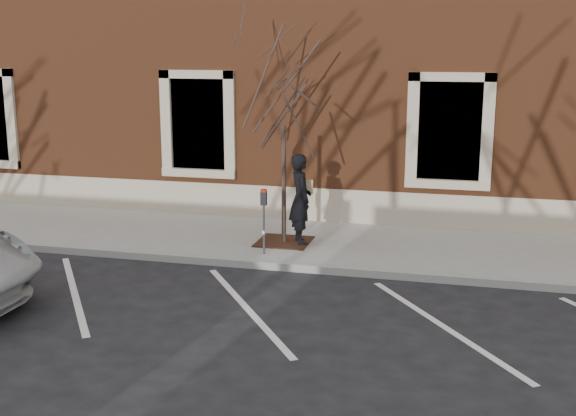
# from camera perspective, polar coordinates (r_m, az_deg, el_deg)

# --- Properties ---
(ground) EXTENTS (120.00, 120.00, 0.00)m
(ground) POSITION_cam_1_polar(r_m,az_deg,el_deg) (14.13, -0.60, -4.87)
(ground) COLOR #28282B
(ground) RESTS_ON ground
(sidewalk_near) EXTENTS (40.00, 3.50, 0.15)m
(sidewalk_near) POSITION_cam_1_polar(r_m,az_deg,el_deg) (15.74, 1.03, -2.75)
(sidewalk_near) COLOR #B8B6AD
(sidewalk_near) RESTS_ON ground
(curb_near) EXTENTS (40.00, 0.12, 0.15)m
(curb_near) POSITION_cam_1_polar(r_m,az_deg,el_deg) (14.07, -0.66, -4.64)
(curb_near) COLOR #9E9E99
(curb_near) RESTS_ON ground
(parking_stripes) EXTENTS (28.00, 4.40, 0.01)m
(parking_stripes) POSITION_cam_1_polar(r_m,az_deg,el_deg) (12.14, -3.30, -7.89)
(parking_stripes) COLOR silver
(parking_stripes) RESTS_ON ground
(building_civic) EXTENTS (40.00, 8.62, 8.00)m
(building_civic) POSITION_cam_1_polar(r_m,az_deg,el_deg) (21.05, 4.91, 11.90)
(building_civic) COLOR brown
(building_civic) RESTS_ON ground
(man) EXTENTS (0.74, 0.84, 1.93)m
(man) POSITION_cam_1_polar(r_m,az_deg,el_deg) (15.15, 1.00, 0.69)
(man) COLOR black
(man) RESTS_ON sidewalk_near
(parking_meter) EXTENTS (0.12, 0.09, 1.34)m
(parking_meter) POSITION_cam_1_polar(r_m,az_deg,el_deg) (14.42, -1.93, -0.08)
(parking_meter) COLOR #595B60
(parking_meter) RESTS_ON sidewalk_near
(tree_grate) EXTENTS (1.12, 1.12, 0.03)m
(tree_grate) POSITION_cam_1_polar(r_m,az_deg,el_deg) (15.48, -0.33, -2.67)
(tree_grate) COLOR #3C1D13
(tree_grate) RESTS_ON sidewalk_near
(sapling) EXTENTS (2.74, 2.74, 4.56)m
(sapling) POSITION_cam_1_polar(r_m,az_deg,el_deg) (14.96, -0.34, 9.14)
(sapling) COLOR #3F2D26
(sapling) RESTS_ON sidewalk_near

